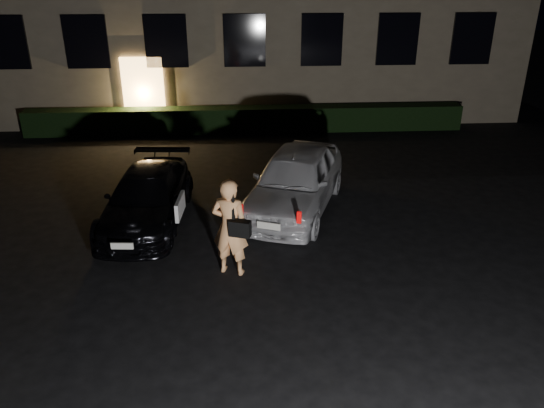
{
  "coord_description": "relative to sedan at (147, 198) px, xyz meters",
  "views": [
    {
      "loc": [
        -0.25,
        -7.44,
        5.34
      ],
      "look_at": [
        0.35,
        2.0,
        1.04
      ],
      "focal_mm": 35.0,
      "sensor_mm": 36.0,
      "label": 1
    }
  ],
  "objects": [
    {
      "name": "hatch",
      "position": [
        3.37,
        0.48,
        0.15
      ],
      "size": [
        3.11,
        4.62,
        1.46
      ],
      "rotation": [
        0.0,
        0.0,
        -0.36
      ],
      "color": "silver",
      "rests_on": "ground"
    },
    {
      "name": "hedge",
      "position": [
        2.34,
        6.98,
        -0.16
      ],
      "size": [
        15.0,
        0.7,
        0.85
      ],
      "primitive_type": "cube",
      "color": "black",
      "rests_on": "ground"
    },
    {
      "name": "man",
      "position": [
        1.88,
        -2.29,
        0.37
      ],
      "size": [
        0.8,
        0.67,
        1.89
      ],
      "rotation": [
        0.0,
        0.0,
        2.82
      ],
      "color": "#FFB06D",
      "rests_on": "ground"
    },
    {
      "name": "sedan",
      "position": [
        0.0,
        0.0,
        0.0
      ],
      "size": [
        1.93,
        4.16,
        1.16
      ],
      "rotation": [
        0.0,
        0.0,
        -0.08
      ],
      "color": "black",
      "rests_on": "ground"
    },
    {
      "name": "ground",
      "position": [
        2.34,
        -3.52,
        -0.58
      ],
      "size": [
        80.0,
        80.0,
        0.0
      ],
      "primitive_type": "plane",
      "color": "black",
      "rests_on": "ground"
    }
  ]
}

